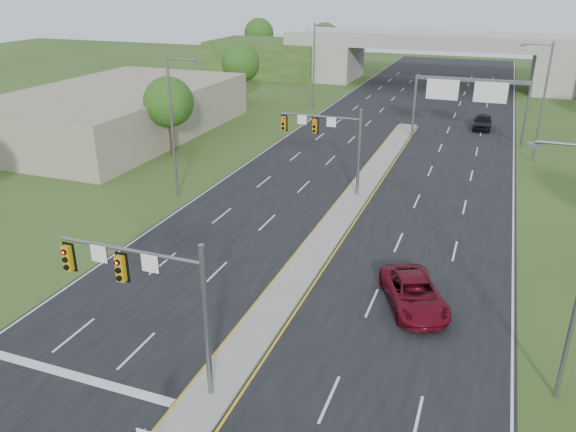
% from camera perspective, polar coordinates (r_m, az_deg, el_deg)
% --- Properties ---
extents(ground, '(240.00, 240.00, 0.00)m').
position_cam_1_polar(ground, '(24.83, -7.80, -17.61)').
color(ground, '#2D4418').
rests_on(ground, ground).
extents(road, '(24.00, 160.00, 0.02)m').
position_cam_1_polar(road, '(54.65, 9.55, 5.54)').
color(road, black).
rests_on(road, ground).
extents(median, '(2.00, 54.00, 0.16)m').
position_cam_1_polar(median, '(43.53, 6.37, 1.29)').
color(median, gray).
rests_on(median, road).
extents(lane_markings, '(23.72, 160.00, 0.01)m').
position_cam_1_polar(lane_markings, '(49.09, 7.43, 3.68)').
color(lane_markings, gold).
rests_on(lane_markings, road).
extents(signal_mast_near, '(6.62, 0.60, 7.00)m').
position_cam_1_polar(signal_mast_near, '(23.09, -13.53, -7.16)').
color(signal_mast_near, slate).
rests_on(signal_mast_near, ground).
extents(signal_mast_far, '(6.62, 0.60, 7.00)m').
position_cam_1_polar(signal_mast_far, '(44.41, 4.41, 8.09)').
color(signal_mast_far, slate).
rests_on(signal_mast_far, ground).
extents(sign_gantry, '(11.58, 0.44, 6.67)m').
position_cam_1_polar(sign_gantry, '(62.30, 17.92, 11.86)').
color(sign_gantry, slate).
rests_on(sign_gantry, ground).
extents(overpass, '(80.00, 14.00, 8.10)m').
position_cam_1_polar(overpass, '(97.64, 15.21, 14.81)').
color(overpass, gray).
rests_on(overpass, ground).
extents(lightpole_l_mid, '(2.85, 0.25, 11.00)m').
position_cam_1_polar(lightpole_l_mid, '(44.08, -11.51, 9.43)').
color(lightpole_l_mid, slate).
rests_on(lightpole_l_mid, ground).
extents(lightpole_l_far, '(2.85, 0.25, 11.00)m').
position_cam_1_polar(lightpole_l_far, '(75.59, 2.80, 15.34)').
color(lightpole_l_far, slate).
rests_on(lightpole_l_far, ground).
extents(lightpole_r_far, '(2.85, 0.25, 11.00)m').
position_cam_1_polar(lightpole_r_far, '(57.36, 24.36, 10.95)').
color(lightpole_r_far, slate).
rests_on(lightpole_r_far, ground).
extents(tree_l_near, '(4.80, 4.80, 7.60)m').
position_cam_1_polar(tree_l_near, '(56.04, -12.04, 11.25)').
color(tree_l_near, '#382316').
rests_on(tree_l_near, ground).
extents(tree_l_mid, '(5.20, 5.20, 8.12)m').
position_cam_1_polar(tree_l_mid, '(79.56, -4.83, 15.23)').
color(tree_l_mid, '#382316').
rests_on(tree_l_mid, ground).
extents(tree_back_a, '(6.00, 6.00, 8.85)m').
position_cam_1_polar(tree_back_a, '(120.60, -2.97, 18.04)').
color(tree_back_a, '#382316').
rests_on(tree_back_a, ground).
extents(tree_back_b, '(5.60, 5.60, 8.32)m').
position_cam_1_polar(tree_back_b, '(115.83, 3.72, 17.66)').
color(tree_back_b, '#382316').
rests_on(tree_back_b, ground).
extents(commercial_building, '(18.00, 30.00, 5.00)m').
position_cam_1_polar(commercial_building, '(66.22, -17.02, 10.14)').
color(commercial_building, gray).
rests_on(commercial_building, ground).
extents(car_far_a, '(4.78, 6.31, 1.59)m').
position_cam_1_polar(car_far_a, '(30.50, 12.67, -7.66)').
color(car_far_a, '#5C0916').
rests_on(car_far_a, road).
extents(car_far_c, '(2.00, 4.91, 1.67)m').
position_cam_1_polar(car_far_c, '(69.49, 19.15, 9.04)').
color(car_far_c, black).
rests_on(car_far_c, road).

